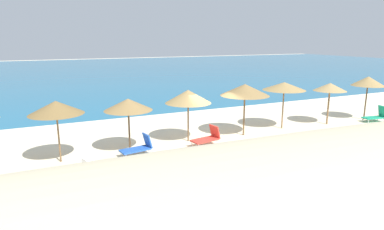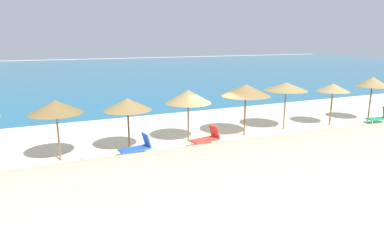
{
  "view_description": "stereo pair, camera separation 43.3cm",
  "coord_description": "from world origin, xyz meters",
  "px_view_note": "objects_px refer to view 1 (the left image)",
  "views": [
    {
      "loc": [
        -8.03,
        -14.36,
        5.25
      ],
      "look_at": [
        -0.97,
        0.77,
        1.43
      ],
      "focal_mm": 31.18,
      "sensor_mm": 36.0,
      "label": 1
    },
    {
      "loc": [
        -7.64,
        -14.54,
        5.25
      ],
      "look_at": [
        -0.97,
        0.77,
        1.43
      ],
      "focal_mm": 31.18,
      "sensor_mm": 36.0,
      "label": 2
    }
  ],
  "objects_px": {
    "beach_umbrella_2": "(128,105)",
    "lounge_chair_0": "(208,137)",
    "lounge_chair_2": "(139,147)",
    "cooler_box": "(88,163)",
    "beach_umbrella_3": "(188,97)",
    "beach_umbrella_5": "(284,86)",
    "beach_umbrella_1": "(56,108)",
    "beach_umbrella_4": "(245,90)",
    "beach_umbrella_6": "(330,87)",
    "beach_umbrella_7": "(368,81)",
    "lounge_chair_1": "(376,116)"
  },
  "relations": [
    {
      "from": "beach_umbrella_4",
      "to": "beach_umbrella_5",
      "type": "relative_size",
      "value": 1.03
    },
    {
      "from": "beach_umbrella_3",
      "to": "cooler_box",
      "type": "relative_size",
      "value": 6.0
    },
    {
      "from": "beach_umbrella_2",
      "to": "lounge_chair_0",
      "type": "height_order",
      "value": "beach_umbrella_2"
    },
    {
      "from": "lounge_chair_2",
      "to": "cooler_box",
      "type": "distance_m",
      "value": 2.36
    },
    {
      "from": "beach_umbrella_4",
      "to": "beach_umbrella_1",
      "type": "bearing_deg",
      "value": -179.37
    },
    {
      "from": "beach_umbrella_7",
      "to": "beach_umbrella_3",
      "type": "bearing_deg",
      "value": 177.38
    },
    {
      "from": "beach_umbrella_7",
      "to": "beach_umbrella_4",
      "type": "bearing_deg",
      "value": 178.26
    },
    {
      "from": "beach_umbrella_5",
      "to": "beach_umbrella_1",
      "type": "bearing_deg",
      "value": -178.42
    },
    {
      "from": "beach_umbrella_7",
      "to": "lounge_chair_1",
      "type": "height_order",
      "value": "beach_umbrella_7"
    },
    {
      "from": "lounge_chair_2",
      "to": "lounge_chair_0",
      "type": "bearing_deg",
      "value": -100.25
    },
    {
      "from": "beach_umbrella_4",
      "to": "beach_umbrella_5",
      "type": "distance_m",
      "value": 2.91
    },
    {
      "from": "beach_umbrella_1",
      "to": "beach_umbrella_4",
      "type": "distance_m",
      "value": 9.57
    },
    {
      "from": "beach_umbrella_1",
      "to": "cooler_box",
      "type": "height_order",
      "value": "beach_umbrella_1"
    },
    {
      "from": "cooler_box",
      "to": "beach_umbrella_4",
      "type": "bearing_deg",
      "value": 8.22
    },
    {
      "from": "beach_umbrella_2",
      "to": "beach_umbrella_6",
      "type": "xyz_separation_m",
      "value": [
        12.61,
        -0.11,
        0.07
      ]
    },
    {
      "from": "beach_umbrella_5",
      "to": "lounge_chair_1",
      "type": "xyz_separation_m",
      "value": [
        6.62,
        -1.28,
        -2.15
      ]
    },
    {
      "from": "beach_umbrella_1",
      "to": "lounge_chair_2",
      "type": "bearing_deg",
      "value": -11.87
    },
    {
      "from": "beach_umbrella_2",
      "to": "lounge_chair_0",
      "type": "relative_size",
      "value": 1.66
    },
    {
      "from": "beach_umbrella_7",
      "to": "lounge_chair_0",
      "type": "bearing_deg",
      "value": -177.25
    },
    {
      "from": "beach_umbrella_1",
      "to": "lounge_chair_1",
      "type": "relative_size",
      "value": 1.79
    },
    {
      "from": "lounge_chair_0",
      "to": "beach_umbrella_3",
      "type": "bearing_deg",
      "value": 14.57
    },
    {
      "from": "beach_umbrella_4",
      "to": "beach_umbrella_6",
      "type": "relative_size",
      "value": 1.1
    },
    {
      "from": "lounge_chair_2",
      "to": "beach_umbrella_1",
      "type": "bearing_deg",
      "value": 68.9
    },
    {
      "from": "lounge_chair_0",
      "to": "cooler_box",
      "type": "bearing_deg",
      "value": 83.27
    },
    {
      "from": "beach_umbrella_6",
      "to": "cooler_box",
      "type": "bearing_deg",
      "value": -175.85
    },
    {
      "from": "beach_umbrella_4",
      "to": "beach_umbrella_6",
      "type": "distance_m",
      "value": 6.15
    },
    {
      "from": "beach_umbrella_2",
      "to": "lounge_chair_2",
      "type": "relative_size",
      "value": 1.7
    },
    {
      "from": "beach_umbrella_7",
      "to": "cooler_box",
      "type": "xyz_separation_m",
      "value": [
        -17.93,
        -0.95,
        -2.38
      ]
    },
    {
      "from": "beach_umbrella_6",
      "to": "cooler_box",
      "type": "xyz_separation_m",
      "value": [
        -14.7,
        -1.07,
        -2.17
      ]
    },
    {
      "from": "beach_umbrella_5",
      "to": "cooler_box",
      "type": "distance_m",
      "value": 11.79
    },
    {
      "from": "beach_umbrella_6",
      "to": "cooler_box",
      "type": "distance_m",
      "value": 14.9
    },
    {
      "from": "beach_umbrella_1",
      "to": "beach_umbrella_7",
      "type": "xyz_separation_m",
      "value": [
        18.95,
        -0.18,
        0.14
      ]
    },
    {
      "from": "beach_umbrella_1",
      "to": "beach_umbrella_7",
      "type": "bearing_deg",
      "value": -0.54
    },
    {
      "from": "lounge_chair_1",
      "to": "lounge_chair_2",
      "type": "relative_size",
      "value": 1.0
    },
    {
      "from": "beach_umbrella_5",
      "to": "lounge_chair_2",
      "type": "height_order",
      "value": "beach_umbrella_5"
    },
    {
      "from": "beach_umbrella_2",
      "to": "beach_umbrella_4",
      "type": "distance_m",
      "value": 6.48
    },
    {
      "from": "beach_umbrella_3",
      "to": "lounge_chair_2",
      "type": "bearing_deg",
      "value": -159.86
    },
    {
      "from": "beach_umbrella_3",
      "to": "beach_umbrella_5",
      "type": "bearing_deg",
      "value": -0.51
    },
    {
      "from": "beach_umbrella_7",
      "to": "lounge_chair_0",
      "type": "height_order",
      "value": "beach_umbrella_7"
    },
    {
      "from": "beach_umbrella_7",
      "to": "lounge_chair_2",
      "type": "relative_size",
      "value": 1.9
    },
    {
      "from": "beach_umbrella_4",
      "to": "lounge_chair_1",
      "type": "bearing_deg",
      "value": -6.23
    },
    {
      "from": "beach_umbrella_3",
      "to": "beach_umbrella_7",
      "type": "xyz_separation_m",
      "value": [
        12.63,
        -0.58,
        0.18
      ]
    },
    {
      "from": "beach_umbrella_4",
      "to": "lounge_chair_2",
      "type": "bearing_deg",
      "value": -172.67
    },
    {
      "from": "beach_umbrella_5",
      "to": "beach_umbrella_7",
      "type": "xyz_separation_m",
      "value": [
        6.47,
        -0.52,
        0.01
      ]
    },
    {
      "from": "beach_umbrella_2",
      "to": "lounge_chair_1",
      "type": "height_order",
      "value": "beach_umbrella_2"
    },
    {
      "from": "beach_umbrella_6",
      "to": "lounge_chair_2",
      "type": "relative_size",
      "value": 1.73
    },
    {
      "from": "beach_umbrella_2",
      "to": "beach_umbrella_7",
      "type": "relative_size",
      "value": 0.89
    },
    {
      "from": "beach_umbrella_6",
      "to": "beach_umbrella_7",
      "type": "relative_size",
      "value": 0.91
    },
    {
      "from": "beach_umbrella_1",
      "to": "beach_umbrella_7",
      "type": "relative_size",
      "value": 0.94
    },
    {
      "from": "beach_umbrella_7",
      "to": "beach_umbrella_6",
      "type": "bearing_deg",
      "value": 177.93
    }
  ]
}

